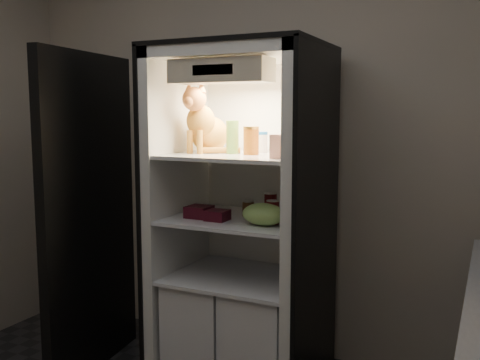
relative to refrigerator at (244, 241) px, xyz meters
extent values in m
plane|color=beige|center=(0.00, 0.42, 0.56)|extent=(3.60, 0.00, 3.60)
cube|color=white|center=(0.00, 0.29, 0.13)|extent=(0.85, 0.06, 1.85)
cube|color=white|center=(-0.40, -0.03, 0.13)|extent=(0.06, 0.70, 1.85)
cube|color=white|center=(0.40, -0.03, 0.13)|extent=(0.06, 0.70, 1.85)
cube|color=white|center=(0.00, -0.03, 1.03)|extent=(0.85, 0.70, 0.06)
cube|color=black|center=(-0.44, -0.03, 0.13)|extent=(0.02, 0.72, 1.87)
cube|color=black|center=(0.44, -0.03, 0.13)|extent=(0.02, 0.72, 1.87)
cube|color=black|center=(0.00, -0.03, 1.07)|extent=(0.90, 0.72, 0.02)
cube|color=white|center=(0.00, -0.06, 0.49)|extent=(0.73, 0.62, 0.02)
cube|color=white|center=(0.00, -0.06, 0.14)|extent=(0.73, 0.62, 0.02)
cube|color=white|center=(-0.18, -0.06, -0.44)|extent=(0.34, 0.58, 0.48)
cube|color=white|center=(0.18, -0.06, -0.44)|extent=(0.34, 0.58, 0.48)
cube|color=white|center=(0.00, -0.06, -0.19)|extent=(0.73, 0.62, 0.02)
cube|color=beige|center=(0.00, -0.27, 0.93)|extent=(0.52, 0.18, 0.12)
cube|color=black|center=(0.00, -0.36, 0.93)|extent=(0.22, 0.01, 0.05)
cube|color=black|center=(-0.84, -0.30, 0.13)|extent=(0.17, 0.87, 1.85)
cube|color=white|center=(-0.85, -0.36, -0.24)|extent=(0.14, 0.64, 0.12)
cube|color=white|center=(-0.85, -0.36, 0.26)|extent=(0.14, 0.64, 0.12)
ellipsoid|color=#B06716|center=(-0.22, 0.02, 0.60)|extent=(0.21, 0.25, 0.21)
ellipsoid|color=#B06716|center=(-0.23, -0.08, 0.68)|extent=(0.17, 0.15, 0.18)
sphere|color=#D46429|center=(-0.23, -0.15, 0.80)|extent=(0.13, 0.13, 0.13)
sphere|color=#D46429|center=(-0.23, -0.20, 0.78)|extent=(0.06, 0.06, 0.06)
cone|color=#D46429|center=(-0.27, -0.13, 0.86)|extent=(0.05, 0.05, 0.06)
cone|color=#D46429|center=(-0.19, -0.14, 0.86)|extent=(0.05, 0.05, 0.06)
cylinder|color=#B06716|center=(-0.26, -0.14, 0.56)|extent=(0.03, 0.03, 0.13)
cylinder|color=#B06716|center=(-0.20, -0.15, 0.56)|extent=(0.03, 0.03, 0.13)
cylinder|color=#B06716|center=(-0.12, -0.07, 0.52)|extent=(0.23, 0.12, 0.03)
cylinder|color=#238339|center=(-0.05, -0.05, 0.58)|extent=(0.07, 0.07, 0.17)
cylinder|color=#238339|center=(-0.05, -0.05, 0.67)|extent=(0.07, 0.07, 0.01)
cylinder|color=white|center=(0.06, 0.09, 0.55)|extent=(0.08, 0.08, 0.10)
cylinder|color=blue|center=(0.06, 0.09, 0.61)|extent=(0.08, 0.08, 0.02)
cylinder|color=maroon|center=(0.07, -0.07, 0.57)|extent=(0.08, 0.08, 0.14)
cylinder|color=gold|center=(0.07, -0.07, 0.64)|extent=(0.09, 0.09, 0.01)
cylinder|color=maroon|center=(0.30, 0.06, 0.59)|extent=(0.11, 0.11, 0.18)
cylinder|color=white|center=(0.30, 0.06, 0.69)|extent=(0.12, 0.12, 0.02)
cube|color=silver|center=(0.29, -0.23, 0.56)|extent=(0.07, 0.07, 0.12)
cylinder|color=black|center=(0.14, 0.04, 0.21)|extent=(0.07, 0.07, 0.13)
cylinder|color=#B2B2B2|center=(0.14, 0.04, 0.28)|extent=(0.07, 0.07, 0.00)
cylinder|color=black|center=(0.29, -0.01, 0.20)|extent=(0.06, 0.06, 0.11)
cylinder|color=#B2B2B2|center=(0.29, -0.01, 0.26)|extent=(0.06, 0.06, 0.00)
cylinder|color=black|center=(0.24, -0.15, 0.21)|extent=(0.07, 0.07, 0.12)
cylinder|color=#B2B2B2|center=(0.24, -0.15, 0.27)|extent=(0.07, 0.07, 0.00)
cylinder|color=#533417|center=(0.03, -0.01, 0.19)|extent=(0.07, 0.07, 0.08)
cylinder|color=#B2B2B2|center=(0.03, -0.01, 0.24)|extent=(0.07, 0.07, 0.01)
ellipsoid|color=#82B454|center=(0.20, -0.19, 0.21)|extent=(0.23, 0.17, 0.11)
cube|color=#450B17|center=(-0.20, -0.16, 0.18)|extent=(0.13, 0.13, 0.06)
cube|color=#450B17|center=(-0.07, -0.19, 0.18)|extent=(0.11, 0.11, 0.06)
camera|label=1|loc=(1.25, -2.68, 0.72)|focal=40.00mm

